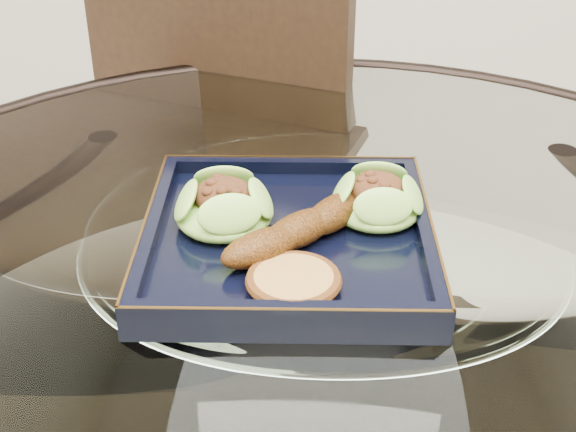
{
  "coord_description": "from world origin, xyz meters",
  "views": [
    {
      "loc": [
        0.01,
        -0.61,
        1.18
      ],
      "look_at": [
        -0.03,
        0.03,
        0.8
      ],
      "focal_mm": 50.0,
      "sensor_mm": 36.0,
      "label": 1
    }
  ],
  "objects": [
    {
      "name": "roasted_plantain",
      "position": [
        -0.02,
        0.02,
        0.8
      ],
      "size": [
        0.14,
        0.14,
        0.03
      ],
      "primitive_type": "ellipsoid",
      "rotation": [
        0.0,
        0.0,
        0.79
      ],
      "color": "#5C2F09",
      "rests_on": "navy_plate"
    },
    {
      "name": "navy_plate",
      "position": [
        -0.03,
        0.03,
        0.77
      ],
      "size": [
        0.28,
        0.28,
        0.02
      ],
      "primitive_type": "cube",
      "rotation": [
        0.0,
        0.0,
        0.05
      ],
      "color": "black",
      "rests_on": "dining_table"
    },
    {
      "name": "crumb_patty",
      "position": [
        -0.02,
        -0.05,
        0.79
      ],
      "size": [
        0.08,
        0.08,
        0.01
      ],
      "primitive_type": "cylinder",
      "rotation": [
        0.0,
        0.0,
        0.09
      ],
      "color": "#B67A3C",
      "rests_on": "navy_plate"
    },
    {
      "name": "dining_table",
      "position": [
        -0.0,
        -0.0,
        0.6
      ],
      "size": [
        1.13,
        1.13,
        0.77
      ],
      "color": "white",
      "rests_on": "ground"
    },
    {
      "name": "dining_chair",
      "position": [
        -0.21,
        0.4,
        0.56
      ],
      "size": [
        0.55,
        0.55,
        1.01
      ],
      "rotation": [
        0.0,
        0.0,
        -0.32
      ],
      "color": "black",
      "rests_on": "ground"
    },
    {
      "name": "lettuce_wrap_right",
      "position": [
        0.05,
        0.07,
        0.8
      ],
      "size": [
        0.12,
        0.12,
        0.03
      ],
      "primitive_type": "ellipsoid",
      "rotation": [
        0.0,
        0.0,
        -0.41
      ],
      "color": "#60A12E",
      "rests_on": "navy_plate"
    },
    {
      "name": "lettuce_wrap_left",
      "position": [
        -0.1,
        0.05,
        0.8
      ],
      "size": [
        0.11,
        0.11,
        0.03
      ],
      "primitive_type": "ellipsoid",
      "rotation": [
        0.0,
        0.0,
        -0.23
      ],
      "color": "#78AC32",
      "rests_on": "navy_plate"
    }
  ]
}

